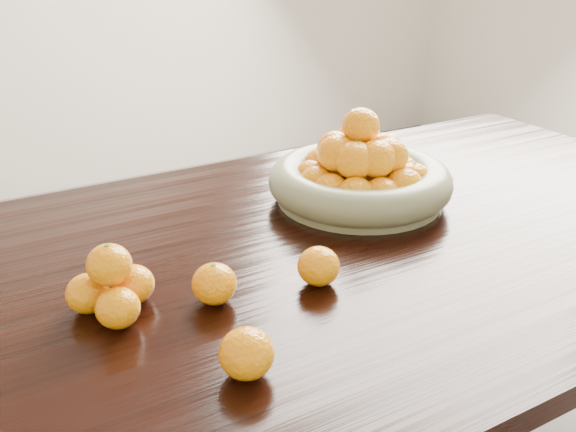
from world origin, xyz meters
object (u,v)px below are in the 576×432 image
orange_pyramid (112,287)px  loose_orange_0 (214,284)px  dining_table (300,291)px  fruit_bowl (360,175)px

orange_pyramid → loose_orange_0: (0.14, -0.05, -0.01)m
loose_orange_0 → orange_pyramid: bearing=161.2°
dining_table → loose_orange_0: 0.26m
dining_table → orange_pyramid: 0.38m
fruit_bowl → loose_orange_0: 0.48m
fruit_bowl → orange_pyramid: fruit_bowl is taller
orange_pyramid → loose_orange_0: size_ratio=1.90×
dining_table → fruit_bowl: fruit_bowl is taller
fruit_bowl → loose_orange_0: bearing=-152.8°
orange_pyramid → fruit_bowl: bearing=16.8°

